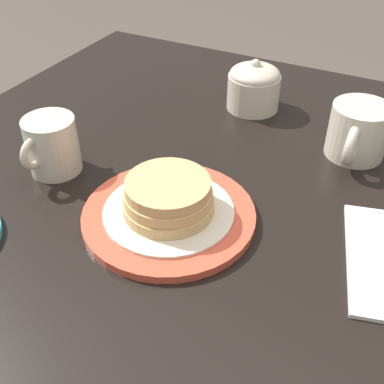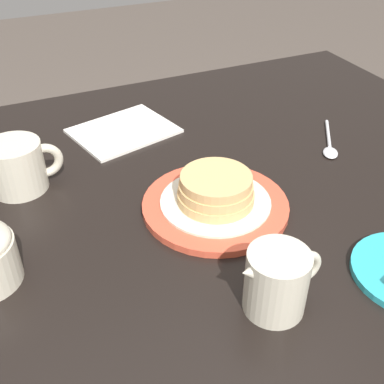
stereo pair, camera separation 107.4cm
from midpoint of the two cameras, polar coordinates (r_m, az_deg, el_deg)
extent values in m
cube|color=black|center=(0.50, -16.79, -36.64)|extent=(1.21, 1.02, 0.03)
cube|color=black|center=(1.16, 9.99, -11.54)|extent=(0.07, 0.07, 0.71)
cylinder|color=#DB5138|center=(0.48, -19.82, -39.43)|extent=(0.24, 0.24, 0.01)
cylinder|color=beige|center=(0.47, -20.07, -39.16)|extent=(0.18, 0.18, 0.00)
cylinder|color=tan|center=(0.46, -20.39, -38.81)|extent=(0.12, 0.12, 0.02)
cylinder|color=tan|center=(0.44, -20.91, -38.22)|extent=(0.12, 0.12, 0.02)
cylinder|color=tan|center=(0.43, -21.46, -37.58)|extent=(0.11, 0.11, 0.02)
cylinder|color=beige|center=(0.63, -50.78, -22.09)|extent=(0.09, 0.09, 0.09)
torus|color=beige|center=(0.61, -46.83, -21.89)|extent=(0.06, 0.01, 0.06)
cylinder|color=#472819|center=(0.61, -52.39, -20.01)|extent=(0.08, 0.08, 0.00)
cylinder|color=beige|center=(0.43, -20.57, -66.65)|extent=(0.08, 0.08, 0.09)
cone|color=beige|center=(0.40, -35.54, -67.17)|extent=(0.04, 0.04, 0.04)
torus|color=beige|center=(0.41, -8.11, -65.89)|extent=(0.05, 0.01, 0.05)
cube|color=silver|center=(0.65, -28.56, -13.78)|extent=(0.23, 0.20, 0.01)
cylinder|color=silver|center=(0.58, 11.82, -16.24)|extent=(0.07, 0.10, 0.01)
ellipsoid|color=silver|center=(0.54, 11.78, -22.63)|extent=(0.05, 0.05, 0.01)
camera|label=1|loc=(0.54, 20.72, 31.49)|focal=45.00mm
camera|label=2|loc=(0.54, -159.28, -31.49)|focal=45.00mm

